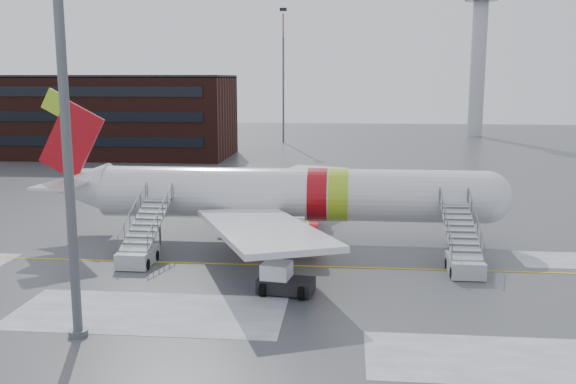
# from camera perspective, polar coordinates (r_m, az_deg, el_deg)

# --- Properties ---
(ground) EXTENTS (260.00, 260.00, 0.00)m
(ground) POSITION_cam_1_polar(r_m,az_deg,el_deg) (42.50, -0.38, -6.18)
(ground) COLOR #494C4F
(ground) RESTS_ON ground
(airliner) EXTENTS (35.03, 32.97, 11.18)m
(airliner) POSITION_cam_1_polar(r_m,az_deg,el_deg) (47.26, -0.92, -0.25)
(airliner) COLOR silver
(airliner) RESTS_ON ground
(airstair_fwd) EXTENTS (2.05, 7.70, 3.48)m
(airstair_fwd) POSITION_cam_1_polar(r_m,az_deg,el_deg) (41.76, 15.31, -5.33)
(airstair_fwd) COLOR #A5A8AC
(airstair_fwd) RESTS_ON ground
(airstair_aft) EXTENTS (2.05, 7.70, 3.48)m
(airstair_aft) POSITION_cam_1_polar(r_m,az_deg,el_deg) (43.27, -12.93, -4.68)
(airstair_aft) COLOR #ADAFB4
(airstair_aft) RESTS_ON ground
(pushback_tug) EXTENTS (3.30, 2.69, 1.75)m
(pushback_tug) POSITION_cam_1_polar(r_m,az_deg,el_deg) (36.19, -0.48, -7.83)
(pushback_tug) COLOR black
(pushback_tug) RESTS_ON ground
(light_mast_near) EXTENTS (1.20, 1.20, 26.88)m
(light_mast_near) POSITION_cam_1_polar(r_m,az_deg,el_deg) (30.13, -19.61, 13.21)
(light_mast_near) COLOR #595B60
(light_mast_near) RESTS_ON ground
(terminal_building) EXTENTS (62.00, 16.11, 12.30)m
(terminal_building) POSITION_cam_1_polar(r_m,az_deg,el_deg) (107.61, -21.89, 6.36)
(terminal_building) COLOR #3F1E16
(terminal_building) RESTS_ON ground
(control_tower) EXTENTS (6.40, 6.40, 30.00)m
(control_tower) POSITION_cam_1_polar(r_m,az_deg,el_deg) (138.19, 16.62, 12.56)
(control_tower) COLOR #B2B5BA
(control_tower) RESTS_ON ground
(light_mast_far_n) EXTENTS (1.20, 1.20, 24.25)m
(light_mast_far_n) POSITION_cam_1_polar(r_m,az_deg,el_deg) (119.21, -0.42, 11.06)
(light_mast_far_n) COLOR #595B60
(light_mast_far_n) RESTS_ON ground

